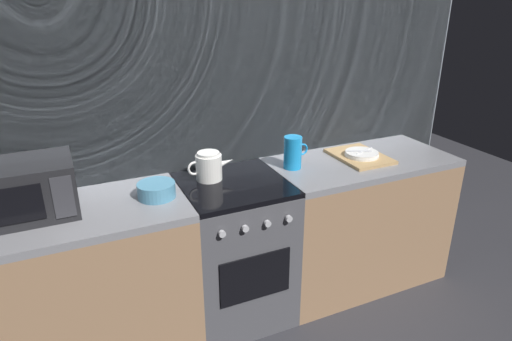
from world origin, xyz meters
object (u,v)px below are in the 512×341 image
(stove_unit, at_px, (235,250))
(pitcher, at_px, (293,152))
(dish_pile, at_px, (360,155))
(microwave, at_px, (24,189))
(mixing_bowl, at_px, (156,190))
(kettle, at_px, (209,166))

(stove_unit, relative_size, pitcher, 4.50)
(dish_pile, bearing_deg, microwave, 178.93)
(mixing_bowl, bearing_deg, dish_pile, 1.19)
(stove_unit, xyz_separation_m, microwave, (-1.05, 0.06, 0.59))
(pitcher, height_order, dish_pile, pitcher)
(kettle, bearing_deg, mixing_bowl, -161.80)
(stove_unit, relative_size, kettle, 3.16)
(stove_unit, height_order, mixing_bowl, mixing_bowl)
(microwave, height_order, dish_pile, microwave)
(mixing_bowl, relative_size, dish_pile, 0.50)
(kettle, xyz_separation_m, mixing_bowl, (-0.33, -0.11, -0.04))
(kettle, xyz_separation_m, dish_pile, (1.01, -0.08, -0.06))
(pitcher, bearing_deg, dish_pile, -4.41)
(stove_unit, height_order, kettle, kettle)
(microwave, xyz_separation_m, mixing_bowl, (0.61, -0.06, -0.10))
(kettle, distance_m, dish_pile, 1.01)
(mixing_bowl, xyz_separation_m, pitcher, (0.86, 0.07, 0.06))
(kettle, height_order, mixing_bowl, kettle)
(microwave, height_order, kettle, microwave)
(stove_unit, bearing_deg, microwave, 176.79)
(stove_unit, height_order, dish_pile, dish_pile)
(dish_pile, bearing_deg, mixing_bowl, -178.81)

